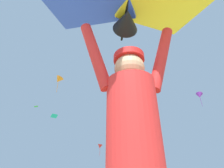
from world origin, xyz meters
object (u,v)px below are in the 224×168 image
Objects in this scene: kite_flyer_person at (134,147)px; held_stunt_kite at (127,2)px; distant_kite_red_low_right at (137,131)px; marker_flag at (149,149)px; distant_kite_teal_mid_left at (54,116)px; distant_kite_purple_low_left at (200,96)px; distant_kite_orange_far_center at (59,80)px; distant_kite_green_high_left at (36,106)px; distant_kite_red_high_right at (100,146)px.

held_stunt_kite is at bearing -90.03° from kite_flyer_person.
distant_kite_red_low_right is 26.72m from marker_flag.
distant_kite_teal_mid_left is 18.20m from distant_kite_purple_low_left.
distant_kite_purple_low_left is 15.63m from distant_kite_orange_far_center.
marker_flag is (2.28, 7.83, -0.42)m from held_stunt_kite.
distant_kite_orange_far_center reaches higher than marker_flag.
marker_flag is (-5.03, -25.49, -6.22)m from distant_kite_red_low_right.
distant_kite_teal_mid_left is 5.74m from distant_kite_green_high_left.
distant_kite_red_low_right is 1.44× the size of distant_kite_green_high_left.
distant_kite_red_high_right is 16.40m from distant_kite_purple_low_left.
distant_kite_orange_far_center is 0.93× the size of marker_flag.
distant_kite_green_high_left reaches higher than distant_kite_red_low_right.
distant_kite_purple_low_left is at bearing 40.50° from marker_flag.
distant_kite_red_low_right is 0.49× the size of marker_flag.
distant_kite_red_high_right is 11.93m from distant_kite_green_high_left.
distant_kite_teal_mid_left reaches higher than kite_flyer_person.
kite_flyer_person is 0.95× the size of marker_flag.
distant_kite_purple_low_left is at bearing -79.16° from distant_kite_red_low_right.
distant_kite_teal_mid_left is (-6.56, 20.39, 6.25)m from kite_flyer_person.
distant_kite_green_high_left reaches higher than distant_kite_purple_low_left.
distant_kite_red_high_right is 1.79× the size of distant_kite_teal_mid_left.
distant_kite_red_low_right is 1.03× the size of distant_kite_teal_mid_left.
distant_kite_red_high_right is 9.11m from distant_kite_teal_mid_left.
kite_flyer_person is at bearing 89.97° from held_stunt_kite.
distant_kite_purple_low_left is 12.95m from marker_flag.
distant_kite_red_low_right is at bearing 28.18° from distant_kite_green_high_left.
distant_kite_purple_low_left is at bearing -21.99° from distant_kite_green_high_left.
distant_kite_orange_far_center is at bearing 139.63° from marker_flag.
distant_kite_red_low_right reaches higher than distant_kite_teal_mid_left.
kite_flyer_person is 22.31m from distant_kite_teal_mid_left.
distant_kite_teal_mid_left is 1.40× the size of distant_kite_green_high_left.
distant_kite_red_low_right is at bearing 58.25° from distant_kite_orange_far_center.
distant_kite_red_low_right is 22.96m from distant_kite_orange_far_center.
held_stunt_kite is (-0.00, -0.08, 1.23)m from kite_flyer_person.
distant_kite_red_high_right is 11.04m from distant_kite_red_low_right.
distant_kite_red_low_right reaches higher than distant_kite_red_high_right.
held_stunt_kite is 1.02× the size of distant_kite_orange_far_center.
held_stunt_kite is 16.14m from distant_kite_orange_far_center.
held_stunt_kite reaches higher than kite_flyer_person.
marker_flag reaches higher than kite_flyer_person.
distant_kite_green_high_left is 21.93m from marker_flag.
marker_flag is at bearing -55.04° from distant_kite_teal_mid_left.
kite_flyer_person is 1.14× the size of distant_kite_purple_low_left.
distant_kite_green_high_left is (-4.03, 3.27, 2.44)m from distant_kite_teal_mid_left.
distant_kite_red_high_right is 14.19m from distant_kite_orange_far_center.
distant_kite_purple_low_left reaches higher than distant_kite_red_low_right.
distant_kite_teal_mid_left is 16.35m from marker_flag.
distant_kite_teal_mid_left is at bearing 105.10° from distant_kite_orange_far_center.
distant_kite_green_high_left is 0.34× the size of marker_flag.
distant_kite_purple_low_left is 2.45× the size of distant_kite_green_high_left.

